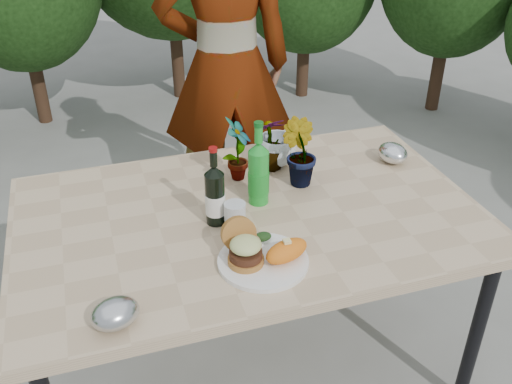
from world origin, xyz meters
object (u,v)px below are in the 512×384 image
object	(u,v)px
patio_table	(249,226)
wine_bottle	(215,196)
person	(226,67)
dinner_plate	(263,261)

from	to	relation	value
patio_table	wine_bottle	world-z (taller)	wine_bottle
wine_bottle	person	distance (m)	1.10
patio_table	dinner_plate	xyz separation A→B (m)	(-0.04, -0.28, 0.06)
wine_bottle	person	xyz separation A→B (m)	(0.32, 1.05, 0.06)
patio_table	wine_bottle	size ratio (longest dim) A/B	5.65
patio_table	dinner_plate	bearing A→B (deg)	-98.44
wine_bottle	dinner_plate	bearing A→B (deg)	-89.79
person	patio_table	bearing A→B (deg)	84.64
patio_table	dinner_plate	distance (m)	0.29
wine_bottle	patio_table	bearing A→B (deg)	-6.96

